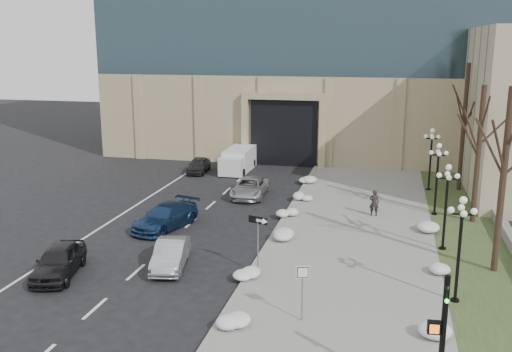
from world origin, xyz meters
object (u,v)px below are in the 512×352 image
Objects in this scene: car_a at (59,261)px; lamppost_c at (438,169)px; one_way_sign at (261,227)px; lamppost_a at (460,235)px; box_truck at (238,160)px; car_e at (199,165)px; car_b at (171,254)px; keep_sign at (302,281)px; car_c at (165,217)px; pedestrian at (374,203)px; traffic_signal at (441,345)px; lamppost_b at (447,196)px; car_d at (250,187)px; lamppost_d at (431,151)px.

lamppost_c reaches higher than car_a.
lamppost_a is at bearing 9.94° from one_way_sign.
car_e is at bearing -154.72° from box_truck.
keep_sign is at bearing -42.16° from car_b.
pedestrian is (12.13, 5.06, 0.24)m from car_c.
lamppost_b reaches higher than traffic_signal.
car_a is 5.30m from car_b.
keep_sign is 0.51× the size of lamppost_b.
lamppost_a is 1.00× the size of lamppost_b.
lamppost_b is at bearing 14.16° from car_c.
one_way_sign is 11.76m from traffic_signal.
car_b is 0.69× the size of box_truck.
car_b is 0.86× the size of lamppost_b.
one_way_sign is at bearing -126.88° from lamppost_c.
keep_sign reaches higher than car_d.
car_d is 9.03m from car_e.
one_way_sign is (9.36, 2.44, 1.61)m from car_a.
keep_sign is 17.43m from lamppost_c.
car_e is 20.86m from lamppost_c.
traffic_signal is at bearing -93.60° from lamppost_c.
car_d is at bearing 146.56° from lamppost_b.
box_truck is 1.24× the size of lamppost_d.
lamppost_b is at bearing 8.98° from car_a.
car_c is (-2.57, 5.67, 0.05)m from car_b.
one_way_sign is 1.17× the size of keep_sign.
car_e is at bearing 99.43° from keep_sign.
car_c is 16.32m from box_truck.
car_c is at bearing -91.34° from box_truck.
car_e is 2.25× the size of pedestrian.
pedestrian is 0.36× the size of lamppost_a.
car_e is at bearing 155.81° from lamppost_c.
car_d is at bearing -160.12° from lamppost_d.
traffic_signal is at bearing -92.75° from lamppost_d.
keep_sign is 7.06m from lamppost_a.
car_d is at bearing 83.41° from car_c.
lamppost_c is at bearing 71.05° from one_way_sign.
car_a is 18.17m from traffic_signal.
keep_sign is at bearing -23.69° from car_a.
lamppost_d is at bearing 34.73° from car_a.
pedestrian is at bearing 93.06° from traffic_signal.
keep_sign reaches higher than car_a.
car_d is 13.74m from lamppost_d.
keep_sign is (2.69, -4.50, -0.56)m from one_way_sign.
car_c is 16.12m from lamppost_b.
lamppost_a is (13.37, -1.02, 2.40)m from car_b.
car_e is at bearing 141.57° from lamppost_b.
car_d is at bearing -51.86° from car_e.
box_truck is 1.24× the size of lamppost_c.
lamppost_b is (18.89, -14.99, 2.42)m from car_e.
box_truck is 22.94m from lamppost_b.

